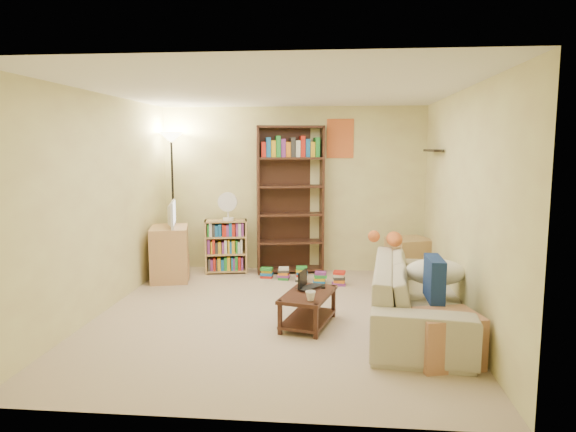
{
  "coord_description": "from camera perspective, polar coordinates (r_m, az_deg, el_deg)",
  "views": [
    {
      "loc": [
        0.67,
        -5.57,
        1.9
      ],
      "look_at": [
        0.08,
        0.68,
        1.05
      ],
      "focal_mm": 32.0,
      "sensor_mm": 36.0,
      "label": 1
    }
  ],
  "objects": [
    {
      "name": "floor_lamp",
      "position": [
        7.95,
        -12.78,
        5.98
      ],
      "size": [
        0.36,
        0.36,
        2.11
      ],
      "color": "black",
      "rests_on": "ground"
    },
    {
      "name": "cream_blanket",
      "position": [
        5.66,
        16.07,
        -5.99
      ],
      "size": [
        0.63,
        0.45,
        0.27
      ],
      "primitive_type": "ellipsoid",
      "color": "white",
      "rests_on": "sofa"
    },
    {
      "name": "tall_bookshelf",
      "position": [
        7.68,
        0.23,
        2.22
      ],
      "size": [
        1.04,
        0.51,
        2.2
      ],
      "rotation": [
        0.0,
        0.0,
        0.19
      ],
      "color": "#402318",
      "rests_on": "ground"
    },
    {
      "name": "book_stacks",
      "position": [
        7.32,
        1.7,
        -6.59
      ],
      "size": [
        1.23,
        0.45,
        0.22
      ],
      "color": "red",
      "rests_on": "ground"
    },
    {
      "name": "short_bookshelf",
      "position": [
        7.81,
        -6.9,
        -3.38
      ],
      "size": [
        0.67,
        0.37,
        0.81
      ],
      "rotation": [
        0.0,
        0.0,
        0.21
      ],
      "color": "tan",
      "rests_on": "ground"
    },
    {
      "name": "end_cabinet",
      "position": [
        4.83,
        17.15,
        -12.87
      ],
      "size": [
        0.64,
        0.58,
        0.46
      ],
      "primitive_type": "cube",
      "rotation": [
        0.0,
        0.0,
        0.25
      ],
      "color": "tan",
      "rests_on": "ground"
    },
    {
      "name": "laptop_screen",
      "position": [
        5.65,
        1.63,
        -7.01
      ],
      "size": [
        0.07,
        0.26,
        0.18
      ],
      "primitive_type": "cube",
      "rotation": [
        0.0,
        0.0,
        -0.24
      ],
      "color": "white",
      "rests_on": "laptop"
    },
    {
      "name": "television",
      "position": [
        7.47,
        -13.14,
        0.21
      ],
      "size": [
        0.68,
        0.4,
        0.37
      ],
      "primitive_type": "imported",
      "rotation": [
        0.0,
        0.0,
        1.83
      ],
      "color": "black",
      "rests_on": "tv_stand"
    },
    {
      "name": "room",
      "position": [
        5.62,
        -1.43,
        4.89
      ],
      "size": [
        4.5,
        4.54,
        2.52
      ],
      "color": "#C6B295",
      "rests_on": "ground"
    },
    {
      "name": "sofa",
      "position": [
        5.65,
        14.29,
        -8.51
      ],
      "size": [
        2.55,
        1.42,
        0.69
      ],
      "primitive_type": "imported",
      "rotation": [
        0.0,
        0.0,
        1.46
      ],
      "color": "#B9B09A",
      "rests_on": "ground"
    },
    {
      "name": "tv_remote",
      "position": [
        5.74,
        3.9,
        -7.79
      ],
      "size": [
        0.05,
        0.15,
        0.02
      ],
      "primitive_type": "cube",
      "rotation": [
        0.0,
        0.0,
        0.06
      ],
      "color": "black",
      "rests_on": "coffee_table"
    },
    {
      "name": "laptop",
      "position": [
        5.64,
        2.77,
        -8.03
      ],
      "size": [
        0.52,
        0.52,
        0.03
      ],
      "primitive_type": "imported",
      "rotation": [
        0.0,
        0.0,
        0.9
      ],
      "color": "black",
      "rests_on": "coffee_table"
    },
    {
      "name": "tabby_cat",
      "position": [
        6.43,
        11.34,
        -2.47
      ],
      "size": [
        0.54,
        0.24,
        0.19
      ],
      "color": "orange",
      "rests_on": "sofa"
    },
    {
      "name": "mug",
      "position": [
        5.24,
        2.52,
        -8.85
      ],
      "size": [
        0.15,
        0.15,
        0.1
      ],
      "primitive_type": "imported",
      "rotation": [
        0.0,
        0.0,
        -0.2
      ],
      "color": "white",
      "rests_on": "coffee_table"
    },
    {
      "name": "desk_fan",
      "position": [
        7.67,
        -6.72,
        1.22
      ],
      "size": [
        0.29,
        0.16,
        0.42
      ],
      "color": "white",
      "rests_on": "short_bookshelf"
    },
    {
      "name": "coffee_table",
      "position": [
        5.56,
        2.24,
        -9.88
      ],
      "size": [
        0.63,
        0.89,
        0.36
      ],
      "rotation": [
        0.0,
        0.0,
        -0.24
      ],
      "color": "#3D2117",
      "rests_on": "ground"
    },
    {
      "name": "side_table",
      "position": [
        7.55,
        13.3,
        -4.7
      ],
      "size": [
        0.69,
        0.69,
        0.61
      ],
      "primitive_type": "cube",
      "rotation": [
        0.0,
        0.0,
        0.38
      ],
      "color": "tan",
      "rests_on": "ground"
    },
    {
      "name": "navy_pillow",
      "position": [
        5.09,
        15.94,
        -6.72
      ],
      "size": [
        0.14,
        0.45,
        0.41
      ],
      "primitive_type": "cube",
      "rotation": [
        0.0,
        0.0,
        1.56
      ],
      "color": "navy",
      "rests_on": "sofa"
    },
    {
      "name": "tv_stand",
      "position": [
        7.57,
        -13.01,
        -4.05
      ],
      "size": [
        0.67,
        0.82,
        0.77
      ],
      "primitive_type": "cube",
      "rotation": [
        0.0,
        0.0,
        0.26
      ],
      "color": "tan",
      "rests_on": "ground"
    }
  ]
}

